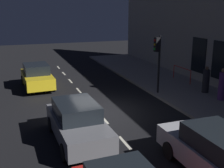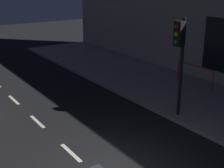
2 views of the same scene
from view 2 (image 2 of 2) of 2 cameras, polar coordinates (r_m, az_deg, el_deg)
name	(u,v)px [view 2 (image 2 of 2)]	position (r m, az deg, el deg)	size (l,w,h in m)	color
traffic_light	(180,47)	(11.16, 11.93, 6.35)	(0.47, 0.32, 3.48)	black
red_railing	(195,71)	(15.09, 14.47, 2.32)	(0.05, 2.13, 0.97)	red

